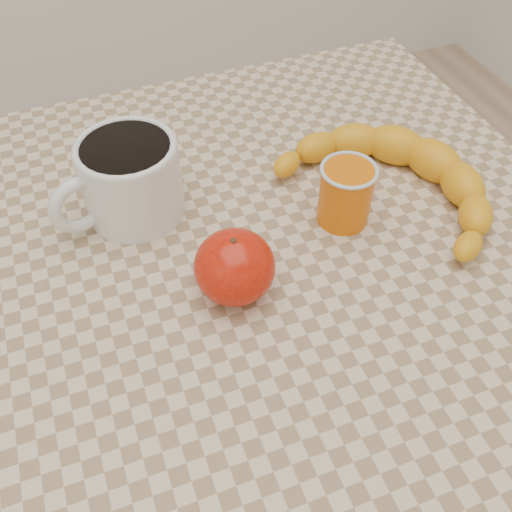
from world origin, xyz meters
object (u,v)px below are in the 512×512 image
object	(u,v)px
coffee_mug	(128,177)
apple	(235,267)
table	(256,315)
orange_juice_glass	(346,193)
banana	(396,180)

from	to	relation	value
coffee_mug	apple	world-z (taller)	coffee_mug
table	orange_juice_glass	xyz separation A→B (m)	(0.12, 0.04, 0.12)
table	coffee_mug	bearing A→B (deg)	127.18
table	banana	xyz separation A→B (m)	(0.20, 0.05, 0.11)
coffee_mug	orange_juice_glass	bearing A→B (deg)	-23.53
table	banana	world-z (taller)	banana
table	coffee_mug	world-z (taller)	coffee_mug
table	orange_juice_glass	size ratio (longest dim) A/B	10.68
apple	banana	xyz separation A→B (m)	(0.23, 0.07, -0.01)
table	orange_juice_glass	world-z (taller)	orange_juice_glass
apple	coffee_mug	bearing A→B (deg)	114.60
coffee_mug	orange_juice_glass	world-z (taller)	coffee_mug
orange_juice_glass	apple	xyz separation A→B (m)	(-0.15, -0.06, -0.00)
orange_juice_glass	banana	size ratio (longest dim) A/B	0.20
coffee_mug	banana	size ratio (longest dim) A/B	0.45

